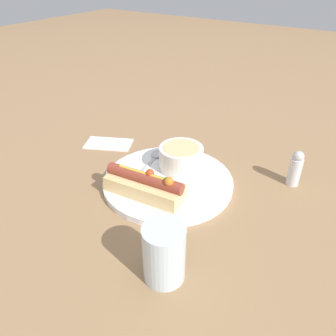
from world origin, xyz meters
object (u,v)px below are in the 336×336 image
at_px(soup_bowl, 179,156).
at_px(hot_dog, 145,185).
at_px(drinking_glass, 164,253).
at_px(spoon, 154,158).
at_px(salt_shaker, 295,168).

bearing_deg(soup_bowl, hot_dog, -91.59).
xyz_separation_m(hot_dog, drinking_glass, (0.14, -0.14, 0.01)).
relative_size(spoon, drinking_glass, 1.78).
bearing_deg(soup_bowl, spoon, -175.08).
xyz_separation_m(drinking_glass, salt_shaker, (0.10, 0.35, -0.01)).
bearing_deg(spoon, drinking_glass, -151.18).
bearing_deg(salt_shaker, hot_dog, -136.80).
bearing_deg(salt_shaker, soup_bowl, -157.17).
height_order(soup_bowl, spoon, soup_bowl).
bearing_deg(hot_dog, drinking_glass, -50.67).
distance_m(soup_bowl, spoon, 0.07).
distance_m(hot_dog, salt_shaker, 0.32).
bearing_deg(salt_shaker, spoon, -160.96).
distance_m(hot_dog, drinking_glass, 0.19).
relative_size(soup_bowl, salt_shaker, 1.21).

